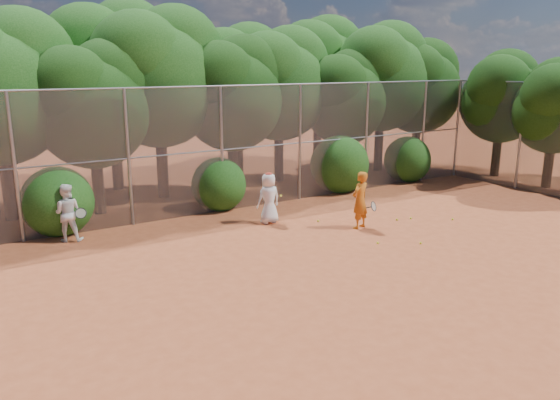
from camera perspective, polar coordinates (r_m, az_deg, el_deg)
ground at (r=13.67m, az=9.20°, el=-6.11°), size 80.00×80.00×0.00m
fence_back at (r=17.91m, az=-3.55°, el=5.64°), size 20.05×0.09×4.03m
fence_side at (r=22.57m, az=23.84°, el=6.22°), size 0.09×6.09×4.03m
tree_2 at (r=17.93m, az=-18.99°, el=9.85°), size 3.99×3.47×5.47m
tree_3 at (r=19.58m, az=-12.57°, el=12.95°), size 4.89×4.26×6.70m
tree_4 at (r=20.03m, az=-5.02°, el=11.41°), size 4.19×3.64×5.73m
tree_5 at (r=21.95m, az=-0.05°, el=12.45°), size 4.51×3.92×6.17m
tree_6 at (r=22.60m, az=6.80°, el=10.93°), size 3.86×3.36×5.29m
tree_7 at (r=24.66m, az=10.63°, el=12.94°), size 4.77×4.14×6.53m
tree_8 at (r=25.85m, az=14.39°, el=11.76°), size 4.25×3.70×5.82m
tree_10 at (r=21.38m, az=-17.24°, el=13.35°), size 5.15×4.48×7.06m
tree_11 at (r=22.85m, az=-4.41°, el=12.77°), size 4.64×4.03×6.35m
tree_12 at (r=25.73m, az=4.10°, el=13.69°), size 5.02×4.37×6.88m
tree_13 at (r=24.80m, az=22.20°, el=10.28°), size 3.86×3.36×5.29m
tree_14 at (r=23.25m, az=26.85°, el=9.05°), size 3.61×3.14×4.94m
bush_0 at (r=16.51m, az=-22.26°, el=0.15°), size 2.00×2.00×2.00m
bush_1 at (r=17.99m, az=-6.42°, el=1.88°), size 1.80×1.80×1.80m
bush_2 at (r=20.56m, az=6.24°, el=3.99°), size 2.20×2.20×2.20m
bush_3 at (r=22.89m, az=13.17°, el=4.35°), size 1.90×1.90×1.90m
player_yellow at (r=15.92m, az=8.37°, el=-0.02°), size 0.86×0.60×1.68m
player_teen at (r=16.27m, az=-1.18°, el=0.21°), size 0.76×0.51×1.56m
player_white at (r=15.70m, az=-21.40°, el=-1.24°), size 0.93×0.84×1.58m
ball_0 at (r=17.32m, az=13.50°, el=-1.86°), size 0.07×0.07×0.07m
ball_1 at (r=17.07m, az=12.12°, el=-2.02°), size 0.07×0.07×0.07m
ball_2 at (r=15.03m, az=14.48°, el=-4.37°), size 0.07×0.07×0.07m
ball_3 at (r=17.55m, az=17.59°, el=-1.92°), size 0.07×0.07×0.07m
ball_4 at (r=14.79m, az=10.17°, el=-4.43°), size 0.07×0.07×0.07m
ball_5 at (r=17.55m, az=8.27°, el=-1.40°), size 0.07×0.07×0.07m
ball_6 at (r=16.60m, az=4.00°, el=-2.19°), size 0.07×0.07×0.07m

